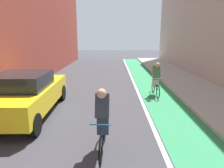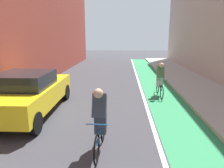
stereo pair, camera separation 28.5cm
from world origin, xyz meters
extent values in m
plane|color=#38383D|center=(0.00, 12.18, 0.00)|extent=(71.18, 71.18, 0.00)
cube|color=#2D8451|center=(2.76, 14.18, 0.00)|extent=(1.60, 32.35, 0.00)
cube|color=white|center=(1.86, 14.18, 0.00)|extent=(0.12, 32.35, 0.00)
cube|color=#A8A59E|center=(4.92, 14.18, 0.07)|extent=(2.72, 32.35, 0.14)
cube|color=yellow|center=(-2.51, 11.51, 0.68)|extent=(2.04, 4.54, 0.70)
cube|color=black|center=(-2.50, 11.29, 1.26)|extent=(1.75, 1.93, 0.55)
cylinder|color=black|center=(-3.43, 13.20, 0.33)|extent=(0.23, 0.66, 0.66)
cylinder|color=black|center=(-1.65, 13.24, 0.33)|extent=(0.23, 0.66, 0.66)
cylinder|color=black|center=(-1.58, 9.83, 0.33)|extent=(0.23, 0.66, 0.66)
torus|color=black|center=(0.36, 8.53, 0.34)|extent=(0.06, 0.68, 0.68)
torus|color=black|center=(0.39, 9.58, 0.34)|extent=(0.06, 0.68, 0.68)
cylinder|color=#1966A5|center=(0.37, 9.06, 0.56)|extent=(0.07, 0.96, 0.33)
cylinder|color=#1966A5|center=(0.38, 9.24, 0.64)|extent=(0.04, 0.12, 0.55)
cylinder|color=#1966A5|center=(0.36, 8.61, 0.89)|extent=(0.48, 0.04, 0.02)
cube|color=#333842|center=(0.38, 9.16, 0.71)|extent=(0.29, 0.25, 0.56)
cube|color=#333842|center=(0.37, 9.03, 1.17)|extent=(0.33, 0.41, 0.60)
sphere|color=tan|center=(0.37, 8.88, 1.51)|extent=(0.22, 0.22, 0.22)
torus|color=black|center=(2.63, 13.50, 0.31)|extent=(0.05, 0.63, 0.62)
torus|color=black|center=(2.61, 14.55, 0.31)|extent=(0.05, 0.63, 0.62)
cylinder|color=black|center=(2.62, 14.03, 0.53)|extent=(0.06, 0.96, 0.33)
cylinder|color=black|center=(2.61, 14.21, 0.61)|extent=(0.04, 0.12, 0.55)
cylinder|color=black|center=(2.63, 13.58, 0.86)|extent=(0.48, 0.04, 0.02)
cube|color=beige|center=(2.62, 14.13, 0.68)|extent=(0.29, 0.25, 0.56)
cube|color=#4C7247|center=(2.62, 14.00, 1.14)|extent=(0.33, 0.41, 0.60)
sphere|color=tan|center=(2.62, 13.85, 1.48)|extent=(0.22, 0.22, 0.22)
camera|label=1|loc=(0.64, 4.50, 2.73)|focal=33.09mm
camera|label=2|loc=(0.93, 4.51, 2.73)|focal=33.09mm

